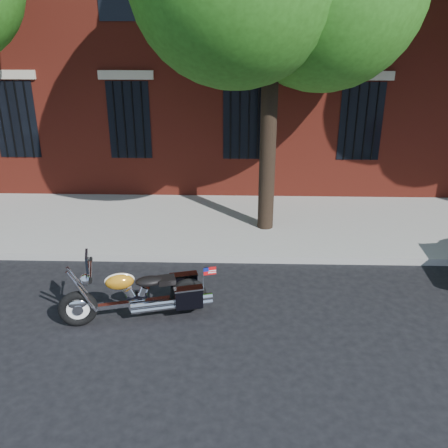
{
  "coord_description": "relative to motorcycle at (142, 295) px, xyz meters",
  "views": [
    {
      "loc": [
        -0.15,
        -7.89,
        4.74
      ],
      "look_at": [
        -0.4,
        0.8,
        1.09
      ],
      "focal_mm": 40.0,
      "sensor_mm": 36.0,
      "label": 1
    }
  ],
  "objects": [
    {
      "name": "sidewalk",
      "position": [
        1.73,
        4.02,
        -0.36
      ],
      "size": [
        40.0,
        3.6,
        0.15
      ],
      "primitive_type": "cube",
      "color": "gray",
      "rests_on": "ground"
    },
    {
      "name": "motorcycle",
      "position": [
        0.0,
        0.0,
        0.0
      ],
      "size": [
        2.57,
        1.13,
        1.29
      ],
      "rotation": [
        0.0,
        0.0,
        0.26
      ],
      "color": "black",
      "rests_on": "ground"
    },
    {
      "name": "ground",
      "position": [
        1.73,
        0.76,
        -0.44
      ],
      "size": [
        120.0,
        120.0,
        0.0
      ],
      "primitive_type": "plane",
      "color": "black",
      "rests_on": "ground"
    },
    {
      "name": "curb",
      "position": [
        1.73,
        2.14,
        -0.36
      ],
      "size": [
        40.0,
        0.16,
        0.15
      ],
      "primitive_type": "cube",
      "color": "gray",
      "rests_on": "ground"
    }
  ]
}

